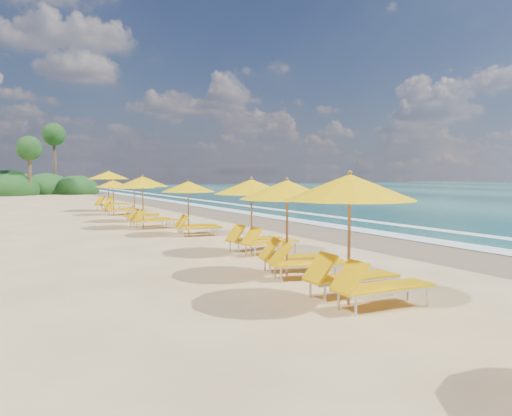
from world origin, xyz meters
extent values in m
plane|color=#DBBD81|center=(0.00, 0.00, 0.00)|extent=(160.00, 160.00, 0.00)
cube|color=#7C664A|center=(4.00, 0.00, 0.01)|extent=(4.00, 160.00, 0.01)
cube|color=white|center=(5.50, 0.00, 0.03)|extent=(1.20, 160.00, 0.01)
cube|color=white|center=(8.50, 0.00, 0.02)|extent=(0.80, 160.00, 0.01)
cylinder|color=olive|center=(-2.80, -8.91, 1.22)|extent=(0.06, 0.06, 2.44)
cone|color=#FFC005|center=(-2.80, -8.91, 2.23)|extent=(2.63, 2.63, 0.49)
sphere|color=olive|center=(-2.80, -8.91, 2.51)|extent=(0.09, 0.09, 0.09)
cylinder|color=olive|center=(-2.40, -6.03, 1.14)|extent=(0.06, 0.06, 2.29)
cone|color=#FFC005|center=(-2.40, -6.03, 2.09)|extent=(2.85, 2.85, 0.46)
sphere|color=olive|center=(-2.40, -6.03, 2.35)|extent=(0.08, 0.08, 0.08)
cylinder|color=olive|center=(-1.53, -2.55, 1.13)|extent=(0.06, 0.06, 2.26)
cone|color=#FFC005|center=(-1.53, -2.55, 2.07)|extent=(2.55, 2.55, 0.45)
sphere|color=olive|center=(-1.53, -2.55, 2.32)|extent=(0.08, 0.08, 0.08)
cylinder|color=olive|center=(-1.58, 2.74, 1.06)|extent=(0.05, 0.05, 2.12)
cone|color=#FFC005|center=(-1.58, 2.74, 1.94)|extent=(2.56, 2.56, 0.42)
sphere|color=olive|center=(-1.58, 2.74, 2.17)|extent=(0.08, 0.08, 0.08)
cylinder|color=olive|center=(-2.45, 6.13, 1.14)|extent=(0.06, 0.06, 2.28)
cone|color=#FFC005|center=(-2.45, 6.13, 2.09)|extent=(2.43, 2.43, 0.46)
sphere|color=olive|center=(-2.45, 6.13, 2.34)|extent=(0.08, 0.08, 0.08)
cylinder|color=olive|center=(-1.95, 9.42, 1.04)|extent=(0.05, 0.05, 2.09)
cone|color=#FFC005|center=(-1.95, 9.42, 1.91)|extent=(2.75, 2.75, 0.42)
sphere|color=olive|center=(-1.95, 9.42, 2.14)|extent=(0.07, 0.07, 0.07)
cylinder|color=olive|center=(-1.99, 13.82, 1.00)|extent=(0.05, 0.05, 2.00)
cone|color=#FFC005|center=(-1.99, 13.82, 1.83)|extent=(2.18, 2.18, 0.40)
sphere|color=olive|center=(-1.99, 13.82, 2.05)|extent=(0.07, 0.07, 0.07)
cylinder|color=olive|center=(-1.53, 17.08, 1.26)|extent=(0.06, 0.06, 2.52)
cone|color=#FFC005|center=(-1.53, 17.08, 2.31)|extent=(3.32, 3.32, 0.51)
sphere|color=olive|center=(-1.53, 17.08, 2.59)|extent=(0.09, 0.09, 0.09)
ellipsoid|color=#163D14|center=(-6.00, 45.00, 0.62)|extent=(6.40, 6.40, 4.16)
ellipsoid|color=#163D14|center=(-2.00, 47.00, 0.55)|extent=(5.60, 5.60, 3.64)
ellipsoid|color=#163D14|center=(1.00, 45.00, 0.49)|extent=(5.00, 5.00, 3.25)
cylinder|color=brown|center=(-4.00, 43.00, 2.50)|extent=(0.36, 0.36, 5.00)
sphere|color=#163D14|center=(-4.00, 43.00, 5.00)|extent=(2.60, 2.60, 2.60)
cylinder|color=brown|center=(-1.00, 47.00, 3.40)|extent=(0.36, 0.36, 6.80)
sphere|color=#163D14|center=(-1.00, 47.00, 6.80)|extent=(2.60, 2.60, 2.60)
camera|label=1|loc=(-8.94, -16.61, 2.52)|focal=36.38mm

